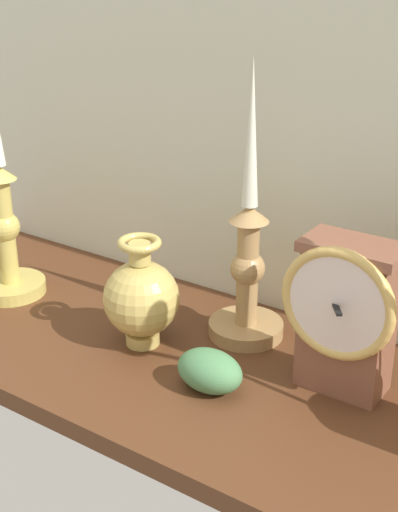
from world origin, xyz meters
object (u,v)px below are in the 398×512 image
object	(u,v)px
candlestick_tall_left	(248,267)
brass_vase_bulbous	(141,297)
candlestick_tall_center	(7,228)
mantel_clock	(345,314)

from	to	relation	value
candlestick_tall_left	brass_vase_bulbous	size ratio (longest dim) A/B	2.48
candlestick_tall_center	candlestick_tall_left	bearing A→B (deg)	13.58
mantel_clock	candlestick_tall_left	bearing A→B (deg)	163.11
brass_vase_bulbous	candlestick_tall_center	bearing A→B (deg)	177.61
candlestick_tall_left	candlestick_tall_center	bearing A→B (deg)	-166.42
candlestick_tall_left	candlestick_tall_center	world-z (taller)	candlestick_tall_left
mantel_clock	brass_vase_bulbous	bearing A→B (deg)	-169.27
mantel_clock	candlestick_tall_center	xyz separation A→B (cm)	(-49.81, -3.70, 0.35)
candlestick_tall_center	brass_vase_bulbous	world-z (taller)	candlestick_tall_center
candlestick_tall_left	brass_vase_bulbous	world-z (taller)	candlestick_tall_left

